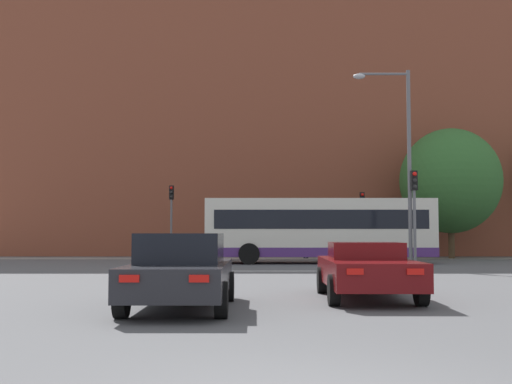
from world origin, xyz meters
name	(u,v)px	position (x,y,z in m)	size (l,w,h in m)	color
stop_line_strip	(272,271)	(0.00, 19.40, 0.00)	(8.54, 0.30, 0.01)	silver
far_pavement	(268,258)	(0.00, 31.75, 0.01)	(69.49, 2.50, 0.01)	gray
brick_civic_building	(302,116)	(2.78, 42.37, 10.30)	(45.14, 15.43, 26.34)	brown
car_saloon_left	(184,271)	(-1.95, 6.96, 0.74)	(1.95, 4.59, 1.46)	#232328
car_roadster_right	(370,270)	(1.98, 8.85, 0.65)	(2.03, 4.52, 1.26)	#600C0F
bus_crossing_lead	(322,229)	(2.58, 25.80, 1.67)	(11.00, 2.74, 3.12)	silver
traffic_light_far_right	(365,214)	(5.58, 31.03, 2.58)	(0.26, 0.31, 3.81)	slate
traffic_light_near_right	(418,203)	(5.89, 20.24, 2.70)	(0.26, 0.31, 3.99)	slate
traffic_light_far_left	(174,209)	(-5.34, 31.06, 2.82)	(0.26, 0.31, 4.19)	slate
street_lamp_junction	(403,148)	(5.39, 20.43, 4.93)	(2.35, 0.36, 8.15)	slate
pedestrian_waiting	(309,239)	(2.40, 31.72, 1.11)	(0.46, 0.39, 1.86)	black
pedestrian_walking_east	(336,239)	(4.06, 32.28, 1.10)	(0.45, 0.36, 1.84)	#333851
pedestrian_walking_west	(247,242)	(-1.22, 32.44, 0.94)	(0.38, 0.46, 1.62)	brown
tree_by_building	(454,181)	(10.82, 31.63, 4.51)	(5.81, 5.81, 7.57)	#4C3823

